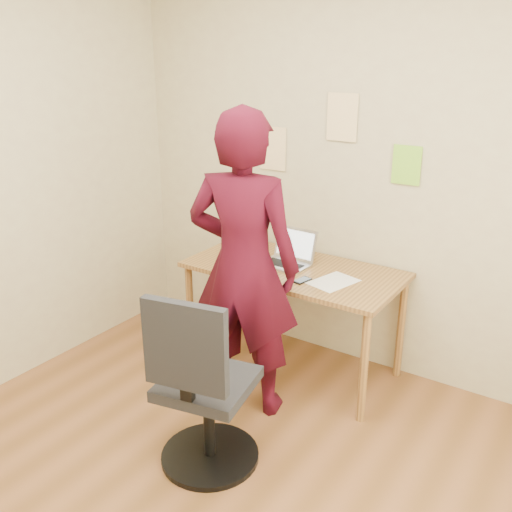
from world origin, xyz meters
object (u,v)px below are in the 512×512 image
Objects in this scene: laptop at (288,257)px; person at (244,267)px; phone at (302,280)px; office_chair at (202,396)px; desk at (294,280)px.

laptop is 0.18× the size of person.
phone is (0.23, -0.21, -0.04)m from laptop.
laptop is 1.24m from office_chair.
office_chair is at bearing -77.95° from laptop.
laptop is at bearing 147.59° from desk.
desk is 1.15m from office_chair.
desk is at bearing -29.63° from laptop.
desk is at bearing 144.38° from phone.
office_chair is (0.12, -1.13, -0.22)m from desk.
office_chair is at bearing 90.04° from person.
desk is at bearing -108.19° from person.
desk is 0.77× the size of person.
office_chair is (0.19, -1.17, -0.36)m from laptop.
desk is 0.25m from phone.
phone is (0.16, -0.17, 0.09)m from desk.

